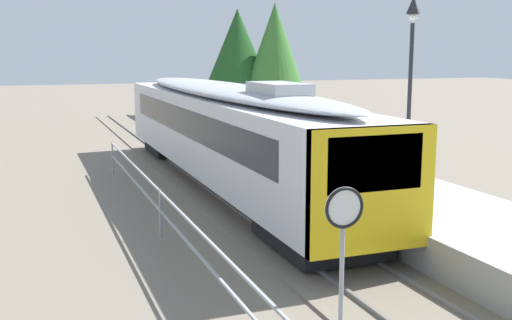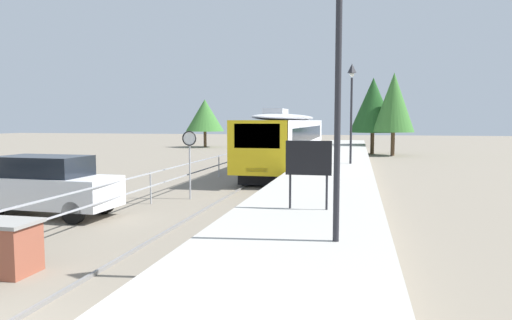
{
  "view_description": "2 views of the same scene",
  "coord_description": "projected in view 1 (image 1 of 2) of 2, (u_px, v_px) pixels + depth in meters",
  "views": [
    {
      "loc": [
        -6.33,
        5.97,
        4.66
      ],
      "look_at": [
        -1.0,
        20.15,
        2.0
      ],
      "focal_mm": 42.86,
      "sensor_mm": 36.0,
      "label": 1
    },
    {
      "loc": [
        4.51,
        -4.49,
        3.22
      ],
      "look_at": [
        0.4,
        14.15,
        1.6
      ],
      "focal_mm": 32.6,
      "sensor_mm": 36.0,
      "label": 2
    }
  ],
  "objects": [
    {
      "name": "ground_plane",
      "position": [
        164.0,
        225.0,
        16.74
      ],
      "size": [
        160.0,
        160.0,
        0.0
      ],
      "primitive_type": "plane",
      "color": "slate"
    },
    {
      "name": "track_rails",
      "position": [
        266.0,
        214.0,
        17.78
      ],
      "size": [
        3.2,
        60.0,
        0.14
      ],
      "color": "slate",
      "rests_on": "ground"
    },
    {
      "name": "station_platform",
      "position": [
        364.0,
        191.0,
        18.83
      ],
      "size": [
        3.9,
        60.0,
        0.9
      ],
      "primitive_type": "cube",
      "color": "#A8A59E",
      "rests_on": "ground"
    },
    {
      "name": "commuter_train",
      "position": [
        224.0,
        127.0,
        21.01
      ],
      "size": [
        2.82,
        19.74,
        3.74
      ],
      "color": "silver",
      "rests_on": "track_rails"
    },
    {
      "name": "tree_behind_station_far",
      "position": [
        238.0,
        53.0,
        36.95
      ],
      "size": [
        4.38,
        4.38,
        7.3
      ],
      "color": "brown",
      "rests_on": "ground"
    },
    {
      "name": "speed_limit_sign",
      "position": [
        343.0,
        233.0,
        8.7
      ],
      "size": [
        0.61,
        0.1,
        2.81
      ],
      "color": "#9EA0A5",
      "rests_on": "ground"
    },
    {
      "name": "tree_distant_left",
      "position": [
        275.0,
        50.0,
        36.09
      ],
      "size": [
        3.79,
        3.79,
        7.59
      ],
      "color": "brown",
      "rests_on": "ground"
    },
    {
      "name": "platform_lamp_mid_platform",
      "position": [
        411.0,
        54.0,
        17.54
      ],
      "size": [
        0.34,
        0.34,
        5.35
      ],
      "color": "#232328",
      "rests_on": "station_platform"
    }
  ]
}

